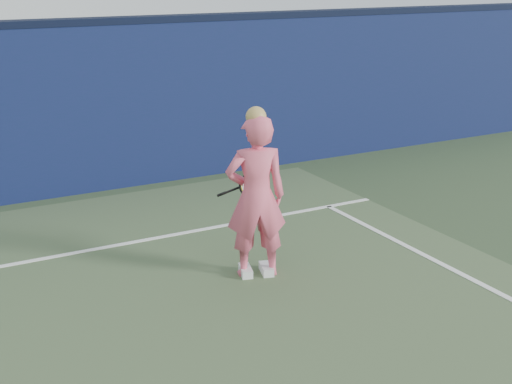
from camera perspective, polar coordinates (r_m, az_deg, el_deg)
player at (r=7.77m, az=0.00°, el=-0.36°), size 0.77×0.61×1.92m
racket at (r=8.20m, az=-0.74°, el=0.53°), size 0.51×0.14×0.28m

